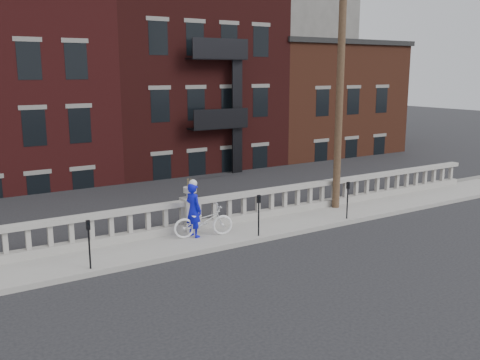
# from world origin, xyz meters

# --- Properties ---
(ground) EXTENTS (120.00, 120.00, 0.00)m
(ground) POSITION_xyz_m (0.00, 0.00, 0.00)
(ground) COLOR black
(ground) RESTS_ON ground
(sidewalk) EXTENTS (32.00, 2.20, 0.15)m
(sidewalk) POSITION_xyz_m (0.00, 3.00, 0.07)
(sidewalk) COLOR gray
(sidewalk) RESTS_ON ground
(balustrade) EXTENTS (28.00, 0.34, 1.03)m
(balustrade) POSITION_xyz_m (0.00, 3.95, 0.64)
(balustrade) COLOR gray
(balustrade) RESTS_ON sidewalk
(planter_pedestal) EXTENTS (0.55, 0.55, 1.76)m
(planter_pedestal) POSITION_xyz_m (0.00, 3.95, 0.83)
(planter_pedestal) COLOR gray
(planter_pedestal) RESTS_ON sidewalk
(lower_level) EXTENTS (80.00, 44.00, 20.80)m
(lower_level) POSITION_xyz_m (0.56, 23.04, 2.63)
(lower_level) COLOR #605E59
(lower_level) RESTS_ON ground
(utility_pole) EXTENTS (1.60, 0.28, 10.00)m
(utility_pole) POSITION_xyz_m (6.20, 3.60, 5.24)
(utility_pole) COLOR #422D1E
(utility_pole) RESTS_ON sidewalk
(parking_meter_b) EXTENTS (0.10, 0.09, 1.36)m
(parking_meter_b) POSITION_xyz_m (-3.96, 2.15, 1.00)
(parking_meter_b) COLOR black
(parking_meter_b) RESTS_ON sidewalk
(parking_meter_c) EXTENTS (0.10, 0.09, 1.36)m
(parking_meter_c) POSITION_xyz_m (1.55, 2.15, 1.00)
(parking_meter_c) COLOR black
(parking_meter_c) RESTS_ON sidewalk
(parking_meter_d) EXTENTS (0.10, 0.09, 1.36)m
(parking_meter_d) POSITION_xyz_m (5.42, 2.15, 1.00)
(parking_meter_d) COLOR black
(parking_meter_d) RESTS_ON sidewalk
(bicycle) EXTENTS (2.05, 1.13, 1.02)m
(bicycle) POSITION_xyz_m (0.01, 3.06, 0.66)
(bicycle) COLOR white
(bicycle) RESTS_ON sidewalk
(cyclist) EXTENTS (0.56, 0.73, 1.77)m
(cyclist) POSITION_xyz_m (-0.26, 3.22, 1.04)
(cyclist) COLOR #0C10BC
(cyclist) RESTS_ON sidewalk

